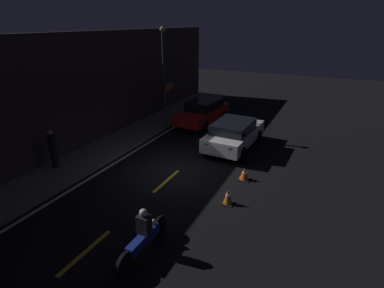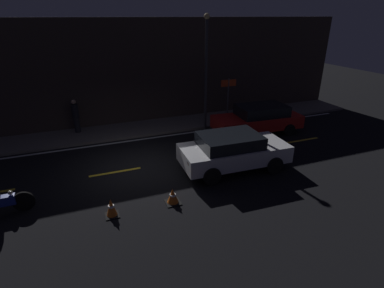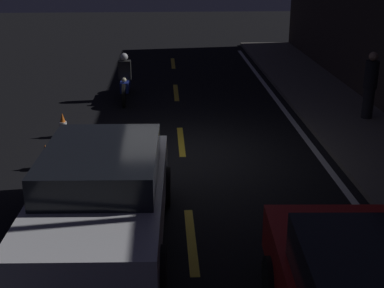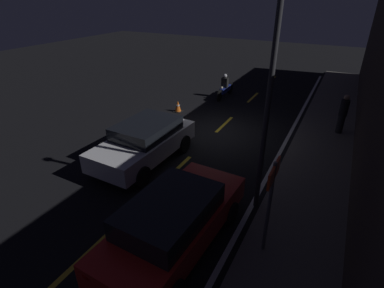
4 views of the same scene
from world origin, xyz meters
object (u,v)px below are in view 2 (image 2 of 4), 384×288
(traffic_cone_near, at_px, (111,208))
(pedestrian, at_px, (76,116))
(taxi_red, at_px, (258,119))
(shop_sign, at_px, (228,91))
(street_lamp, at_px, (206,69))
(sedan_white, at_px, (233,150))
(traffic_cone_mid, at_px, (173,196))

(traffic_cone_near, bearing_deg, pedestrian, 95.54)
(taxi_red, bearing_deg, traffic_cone_near, 32.16)
(taxi_red, distance_m, shop_sign, 2.38)
(street_lamp, bearing_deg, shop_sign, 21.72)
(shop_sign, bearing_deg, sedan_white, -114.99)
(taxi_red, distance_m, street_lamp, 3.70)
(shop_sign, distance_m, street_lamp, 2.28)
(taxi_red, height_order, traffic_cone_mid, taxi_red)
(traffic_cone_near, height_order, street_lamp, street_lamp)
(traffic_cone_near, relative_size, traffic_cone_mid, 1.15)
(traffic_cone_mid, distance_m, shop_sign, 8.56)
(shop_sign, bearing_deg, pedestrian, 172.03)
(pedestrian, bearing_deg, shop_sign, -7.97)
(sedan_white, height_order, taxi_red, sedan_white)
(taxi_red, distance_m, traffic_cone_near, 9.22)
(traffic_cone_mid, relative_size, pedestrian, 0.30)
(pedestrian, bearing_deg, street_lamp, -15.63)
(pedestrian, height_order, street_lamp, street_lamp)
(traffic_cone_near, relative_size, street_lamp, 0.10)
(traffic_cone_near, distance_m, shop_sign, 9.88)
(shop_sign, bearing_deg, traffic_cone_mid, -129.20)
(pedestrian, bearing_deg, taxi_red, -19.57)
(traffic_cone_near, xyz_separation_m, traffic_cone_mid, (1.95, -0.01, -0.04))
(street_lamp, bearing_deg, traffic_cone_mid, -122.03)
(sedan_white, relative_size, shop_sign, 1.79)
(sedan_white, relative_size, taxi_red, 0.93)
(sedan_white, bearing_deg, street_lamp, 82.94)
(traffic_cone_mid, distance_m, pedestrian, 8.14)
(pedestrian, xyz_separation_m, street_lamp, (6.36, -1.78, 2.24))
(traffic_cone_mid, relative_size, shop_sign, 0.22)
(traffic_cone_mid, bearing_deg, street_lamp, 57.97)
(taxi_red, height_order, street_lamp, street_lamp)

